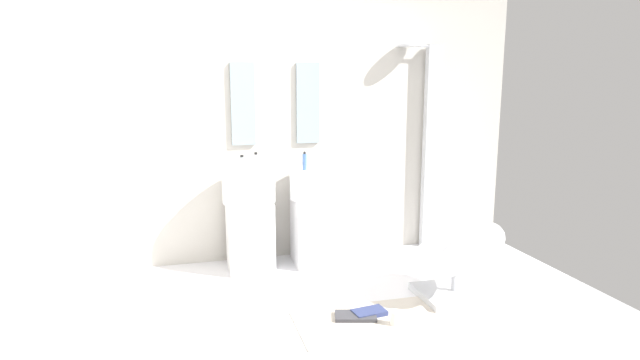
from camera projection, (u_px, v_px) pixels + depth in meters
ground_plane at (320, 331)px, 3.71m from camera, size 4.80×3.60×0.04m
rear_partition at (275, 124)px, 5.02m from camera, size 4.80×0.10×2.60m
pedestal_sink_left at (250, 217)px, 4.77m from camera, size 0.47×0.47×1.02m
pedestal_sink_right at (315, 213)px, 4.93m from camera, size 0.47×0.47×1.02m
vanity_mirror_left at (243, 104)px, 4.84m from camera, size 0.22×0.03×0.75m
vanity_mirror_right at (308, 103)px, 5.00m from camera, size 0.22×0.03×0.75m
shower_column at (429, 143)px, 5.34m from camera, size 0.49×0.24×2.05m
lounge_chair at (456, 256)px, 4.16m from camera, size 1.06×1.06×0.65m
area_rug at (383, 320)px, 3.83m from camera, size 1.26×0.62×0.01m
magazine_charcoal at (356, 316)px, 3.84m from camera, size 0.33×0.24×0.03m
magazine_navy at (369, 312)px, 3.89m from camera, size 0.26×0.18×0.03m
coffee_mug at (395, 318)px, 3.73m from camera, size 0.07×0.07×0.10m
soap_bottle_white at (256, 164)px, 4.53m from camera, size 0.05×0.05×0.19m
soap_bottle_blue at (305, 162)px, 4.72m from camera, size 0.04×0.04×0.17m
soap_bottle_clear at (242, 165)px, 4.53m from camera, size 0.05×0.05×0.16m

